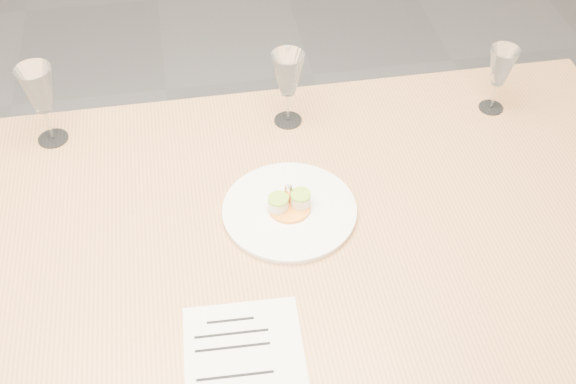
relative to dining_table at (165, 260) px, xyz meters
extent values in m
cube|color=tan|center=(0.00, 0.00, 0.05)|extent=(2.40, 1.00, 0.04)
cylinder|color=tan|center=(1.10, 0.40, -0.33)|extent=(0.07, 0.07, 0.71)
cylinder|color=white|center=(0.30, 0.03, 0.07)|extent=(0.30, 0.30, 0.01)
cylinder|color=white|center=(0.30, 0.03, 0.08)|extent=(0.31, 0.31, 0.01)
cylinder|color=#FD9F30|center=(0.30, 0.03, 0.09)|extent=(0.10, 0.10, 0.01)
cylinder|color=beige|center=(0.27, 0.03, 0.11)|extent=(0.05, 0.05, 0.03)
cylinder|color=beige|center=(0.32, 0.04, 0.11)|extent=(0.05, 0.05, 0.03)
cylinder|color=#9CC937|center=(0.27, 0.03, 0.12)|extent=(0.05, 0.05, 0.01)
cylinder|color=#9CC937|center=(0.32, 0.04, 0.12)|extent=(0.05, 0.05, 0.01)
cylinder|color=tan|center=(0.36, -0.01, 0.08)|extent=(0.05, 0.05, 0.00)
cube|color=white|center=(0.14, -0.34, 0.07)|extent=(0.24, 0.30, 0.00)
cube|color=black|center=(0.13, -0.24, 0.07)|extent=(0.09, 0.01, 0.00)
cube|color=black|center=(0.13, -0.27, 0.07)|extent=(0.15, 0.01, 0.00)
cube|color=black|center=(0.13, -0.30, 0.07)|extent=(0.15, 0.01, 0.00)
cube|color=black|center=(0.12, -0.36, 0.07)|extent=(0.15, 0.01, 0.00)
cylinder|color=white|center=(-0.25, 0.39, 0.07)|extent=(0.08, 0.08, 0.00)
cylinder|color=white|center=(-0.25, 0.39, 0.12)|extent=(0.01, 0.01, 0.09)
cone|color=white|center=(-0.25, 0.39, 0.22)|extent=(0.09, 0.09, 0.12)
cylinder|color=white|center=(0.35, 0.36, 0.07)|extent=(0.07, 0.07, 0.00)
cylinder|color=white|center=(0.35, 0.36, 0.12)|extent=(0.01, 0.01, 0.09)
cone|color=white|center=(0.35, 0.36, 0.22)|extent=(0.08, 0.08, 0.11)
cylinder|color=white|center=(0.89, 0.32, 0.07)|extent=(0.07, 0.07, 0.00)
cylinder|color=white|center=(0.89, 0.32, 0.11)|extent=(0.01, 0.01, 0.08)
cone|color=white|center=(0.89, 0.32, 0.20)|extent=(0.07, 0.07, 0.10)
camera|label=1|loc=(0.10, -1.08, 1.28)|focal=45.00mm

